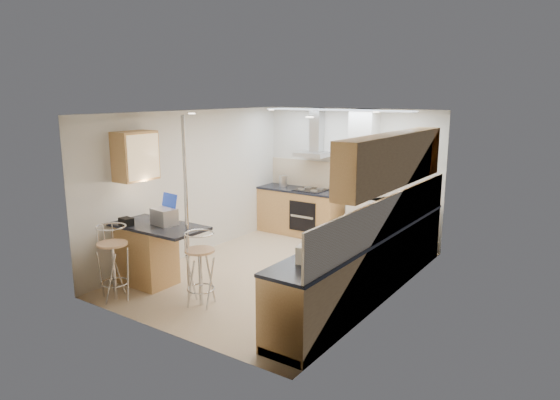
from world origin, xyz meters
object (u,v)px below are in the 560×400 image
Objects in this scene: microwave at (390,210)px; bread_bin at (313,253)px; bar_stool_near at (113,262)px; laptop at (164,217)px; bar_stool_end at (200,269)px.

bread_bin is at bearing -155.28° from microwave.
bread_bin is (2.78, 0.61, 0.49)m from bar_stool_near.
laptop is 1.04m from bar_stool_end.
bread_bin is at bearing 19.34° from bar_stool_near.
laptop reaches higher than bar_stool_end.
laptop is 0.32× the size of bar_stool_near.
bread_bin reaches higher than bar_stool_end.
bread_bin reaches higher than bar_stool_near.
microwave is at bearing 52.77° from bar_stool_near.
bar_stool_near is at bearing 162.78° from bar_stool_end.
microwave reaches higher than bar_stool_end.
bar_stool_end is (-1.67, -2.34, -0.57)m from microwave.
microwave is 1.67× the size of laptop.
bar_stool_near is 2.84× the size of bread_bin.
bread_bin is (2.53, -0.11, -0.04)m from laptop.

